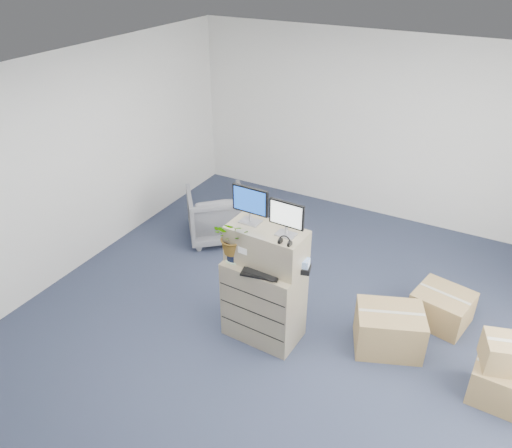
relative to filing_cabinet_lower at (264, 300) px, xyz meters
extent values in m
plane|color=#252D42|center=(0.16, -0.10, -0.48)|extent=(7.00, 7.00, 0.00)
cube|color=silver|center=(0.16, 3.41, 0.92)|extent=(6.00, 0.02, 2.80)
cube|color=tan|center=(0.00, 0.00, 0.00)|extent=(0.84, 0.54, 0.95)
cube|color=tan|center=(0.00, 0.05, 0.68)|extent=(0.83, 0.45, 0.41)
cube|color=#99999E|center=(-0.21, 0.09, 0.89)|extent=(0.22, 0.16, 0.01)
cylinder|color=#99999E|center=(-0.21, 0.09, 0.95)|extent=(0.03, 0.03, 0.10)
cube|color=black|center=(-0.21, 0.09, 1.14)|extent=(0.41, 0.04, 0.29)
cube|color=navy|center=(-0.21, 0.07, 1.14)|extent=(0.37, 0.02, 0.25)
cube|color=#99999E|center=(0.22, 0.04, 0.89)|extent=(0.20, 0.15, 0.01)
cylinder|color=#99999E|center=(0.22, 0.04, 0.94)|extent=(0.03, 0.03, 0.09)
cube|color=black|center=(0.22, 0.04, 1.12)|extent=(0.37, 0.04, 0.27)
cube|color=silver|center=(0.22, 0.02, 1.12)|extent=(0.34, 0.02, 0.23)
torus|color=black|center=(0.29, -0.12, 0.92)|extent=(0.13, 0.02, 0.13)
cube|color=black|center=(0.05, -0.17, 0.49)|extent=(0.42, 0.24, 0.02)
ellipsoid|color=silver|center=(0.33, -0.11, 0.49)|extent=(0.10, 0.07, 0.03)
cylinder|color=gray|center=(0.13, 0.08, 0.59)|extent=(0.07, 0.07, 0.23)
cube|color=silver|center=(-0.02, 0.03, 0.49)|extent=(0.06, 0.05, 0.02)
cube|color=black|center=(-0.02, 0.03, 0.55)|extent=(0.06, 0.03, 0.11)
cube|color=black|center=(0.38, 0.08, 0.51)|extent=(0.23, 0.19, 0.06)
cube|color=#4584ED|center=(0.35, 0.08, 0.58)|extent=(0.24, 0.15, 0.08)
cylinder|color=#A2C19B|center=(-0.32, -0.07, 0.48)|extent=(0.20, 0.20, 0.01)
cylinder|color=black|center=(-0.32, -0.07, 0.56)|extent=(0.17, 0.17, 0.13)
imported|color=#175018|center=(-0.32, -0.07, 0.72)|extent=(0.41, 0.45, 0.32)
imported|color=slate|center=(-1.58, 1.52, -0.06)|extent=(1.10, 1.10, 0.83)
cube|color=#9C794B|center=(1.29, 0.46, -0.23)|extent=(0.85, 0.75, 0.48)
cube|color=#9C794B|center=(2.44, 0.27, -0.28)|extent=(0.57, 0.47, 0.40)
cube|color=#9C794B|center=(1.71, 1.17, -0.28)|extent=(0.70, 0.66, 0.40)
cube|color=#9C794B|center=(2.39, 0.31, 0.08)|extent=(0.48, 0.45, 0.31)
camera|label=1|loc=(1.97, -3.79, 3.46)|focal=35.00mm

